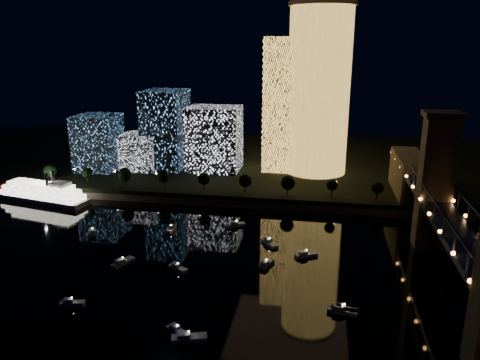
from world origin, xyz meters
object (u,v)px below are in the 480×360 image
(truss_bridge, at_px, (470,261))
(tower_cylindrical, at_px, (319,90))
(tower_rectangular, at_px, (285,105))
(riverboat, at_px, (38,193))

(truss_bridge, bearing_deg, tower_cylindrical, 108.78)
(tower_cylindrical, relative_size, truss_bridge, 0.33)
(tower_rectangular, bearing_deg, riverboat, -150.95)
(tower_cylindrical, xyz_separation_m, tower_rectangular, (-17.59, 3.59, -8.45))
(truss_bridge, bearing_deg, riverboat, 158.22)
(tower_rectangular, bearing_deg, tower_cylindrical, -11.55)
(tower_cylindrical, bearing_deg, tower_rectangular, 168.45)
(tower_rectangular, xyz_separation_m, truss_bridge, (60.96, -131.12, -24.15))
(riverboat, bearing_deg, tower_rectangular, 29.05)
(tower_cylindrical, height_order, riverboat, tower_cylindrical)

